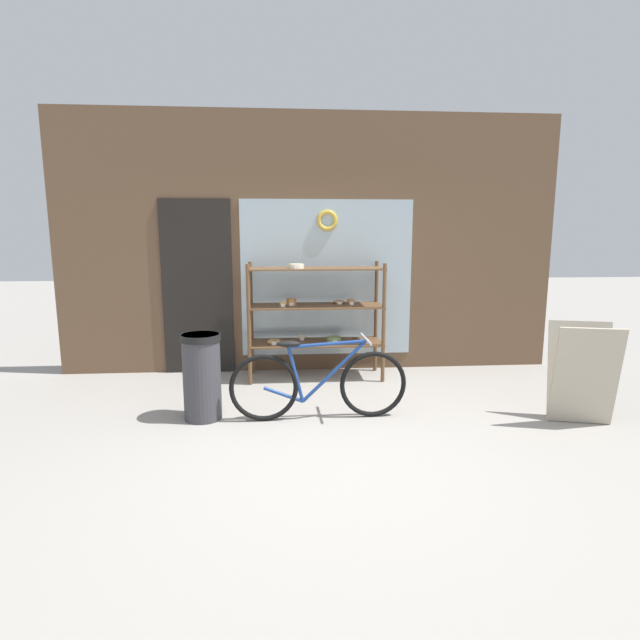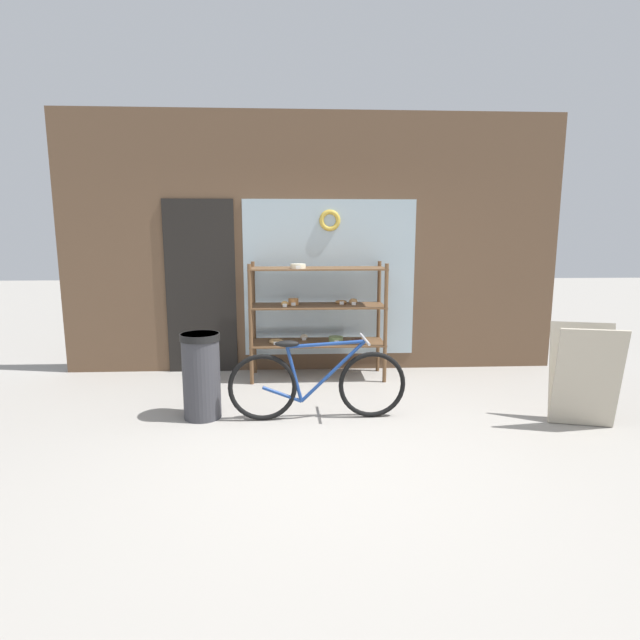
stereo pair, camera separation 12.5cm
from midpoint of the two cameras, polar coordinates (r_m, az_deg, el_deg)
The scene contains 6 objects.
ground_plane at distance 4.07m, azimuth 1.53°, elevation -14.75°, with size 30.00×30.00×0.00m, color gray.
storefront_facade at distance 6.15m, azimuth -0.55°, elevation 8.31°, with size 6.08×0.13×3.12m.
display_case at distance 5.82m, azimuth 0.30°, elevation 1.20°, with size 1.57×0.52×1.37m.
bicycle at distance 4.61m, azimuth 0.44°, elevation -7.25°, with size 1.64×0.46×0.76m.
sandwich_board at distance 5.03m, azimuth 28.60°, elevation -5.62°, with size 0.62×0.51×0.90m.
trash_bin at distance 4.73m, azimuth -12.67°, elevation -5.93°, with size 0.36×0.36×0.80m.
Camera 2 is at (-0.23, -3.69, 1.70)m, focal length 28.00 mm.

